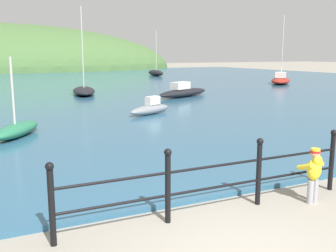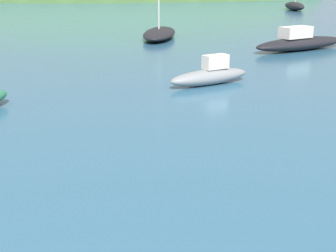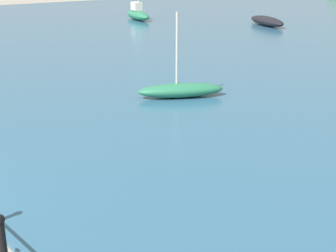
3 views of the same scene
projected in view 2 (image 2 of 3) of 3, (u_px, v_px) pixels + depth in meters
The scene contains 5 objects.
water at pixel (103, 19), 31.28m from camera, with size 80.00×60.00×0.10m, color #2D5B7A.
boat_far_left at pixel (300, 42), 17.78m from camera, with size 4.52×3.02×0.89m.
boat_nearest_quay at pixel (210, 75), 12.08m from camera, with size 2.40×1.58×0.76m.
boat_blue_hull at pixel (159, 33), 21.10m from camera, with size 2.23×4.69×5.40m.
boat_red_dinghy at pixel (294, 6), 38.73m from camera, with size 1.47×4.17×5.17m.
Camera 2 is at (1.19, -0.25, 2.77)m, focal length 50.00 mm.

